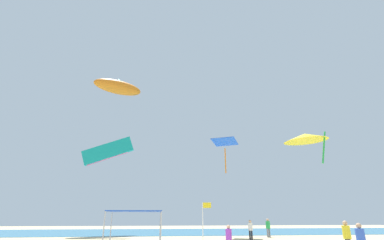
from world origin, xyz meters
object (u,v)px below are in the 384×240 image
(person_rightmost, at_px, (361,239))
(person_near_tent, at_px, (229,236))
(person_central, at_px, (268,226))
(kite_delta_yellow, at_px, (305,137))
(person_far_shore, at_px, (347,234))
(canopy_tent, at_px, (135,213))
(kite_diamond_blue, at_px, (225,143))
(kite_inflatable_orange, at_px, (118,87))
(person_leftmost, at_px, (250,228))
(banner_flag, at_px, (204,221))
(kite_parafoil_teal, at_px, (108,151))

(person_rightmost, bearing_deg, person_near_tent, -129.47)
(person_central, relative_size, kite_delta_yellow, 0.30)
(person_far_shore, relative_size, kite_delta_yellow, 0.30)
(person_rightmost, distance_m, kite_delta_yellow, 17.76)
(canopy_tent, bearing_deg, kite_diamond_blue, 57.39)
(person_far_shore, xyz_separation_m, kite_inflatable_orange, (-18.53, 26.20, 21.18))
(person_leftmost, xyz_separation_m, banner_flag, (-5.98, -8.82, 0.80))
(canopy_tent, bearing_deg, person_near_tent, 1.77)
(person_far_shore, distance_m, kite_parafoil_teal, 27.12)
(kite_parafoil_teal, bearing_deg, kite_diamond_blue, 171.67)
(canopy_tent, height_order, kite_parafoil_teal, kite_parafoil_teal)
(person_rightmost, height_order, person_far_shore, person_far_shore)
(person_leftmost, height_order, kite_diamond_blue, kite_diamond_blue)
(person_near_tent, distance_m, kite_parafoil_teal, 21.91)
(banner_flag, height_order, kite_delta_yellow, kite_delta_yellow)
(kite_diamond_blue, bearing_deg, banner_flag, -83.32)
(person_far_shore, bearing_deg, person_near_tent, 85.91)
(person_far_shore, bearing_deg, canopy_tent, 93.22)
(person_central, height_order, kite_diamond_blue, kite_diamond_blue)
(person_rightmost, xyz_separation_m, kite_parafoil_teal, (-16.64, 21.28, 8.78))
(person_far_shore, distance_m, kite_delta_yellow, 15.27)
(person_far_shore, relative_size, kite_diamond_blue, 0.46)
(kite_parafoil_teal, bearing_deg, person_far_shore, 134.48)
(kite_parafoil_teal, bearing_deg, kite_inflatable_orange, -83.70)
(kite_inflatable_orange, bearing_deg, person_far_shore, -78.91)
(person_far_shore, distance_m, banner_flag, 8.69)
(person_leftmost, bearing_deg, kite_inflatable_orange, 31.17)
(kite_diamond_blue, xyz_separation_m, kite_inflatable_orange, (-15.20, 9.96, 11.58))
(person_near_tent, bearing_deg, person_rightmost, 156.84)
(kite_parafoil_teal, distance_m, kite_inflatable_orange, 14.64)
(person_central, bearing_deg, person_leftmost, -169.49)
(person_rightmost, xyz_separation_m, kite_inflatable_orange, (-17.40, 28.95, 21.23))
(kite_parafoil_teal, bearing_deg, kite_delta_yellow, 162.63)
(canopy_tent, xyz_separation_m, banner_flag, (4.44, 1.00, -0.48))
(person_rightmost, bearing_deg, kite_inflatable_orange, -150.21)
(person_far_shore, bearing_deg, kite_parafoil_teal, 54.04)
(person_far_shore, distance_m, kite_inflatable_orange, 38.45)
(kite_inflatable_orange, bearing_deg, canopy_tent, -100.91)
(person_leftmost, relative_size, kite_parafoil_teal, 0.28)
(person_central, height_order, person_far_shore, person_central)
(person_leftmost, xyz_separation_m, kite_parafoil_teal, (-15.48, 7.14, 8.78))
(kite_delta_yellow, bearing_deg, kite_parafoil_teal, 45.79)
(person_central, relative_size, kite_parafoil_teal, 0.30)
(person_near_tent, height_order, banner_flag, banner_flag)
(kite_parafoil_teal, relative_size, kite_inflatable_orange, 0.77)
(kite_parafoil_teal, bearing_deg, person_near_tent, 123.76)
(person_central, bearing_deg, person_far_shore, -128.05)
(canopy_tent, height_order, person_rightmost, canopy_tent)
(person_central, bearing_deg, kite_inflatable_orange, 113.21)
(person_far_shore, xyz_separation_m, kite_delta_yellow, (4.56, 11.25, 9.27))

